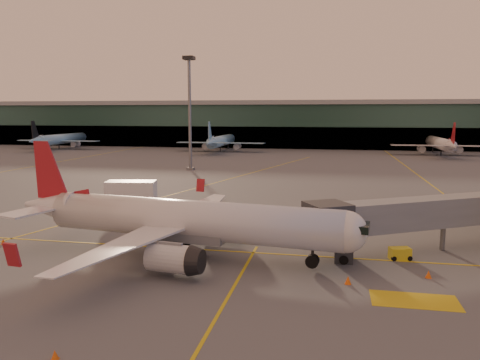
# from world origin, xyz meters

# --- Properties ---
(ground) EXTENTS (600.00, 600.00, 0.00)m
(ground) POSITION_xyz_m (0.00, 0.00, 0.00)
(ground) COLOR #4C4F54
(ground) RESTS_ON ground
(taxi_markings) EXTENTS (100.12, 173.00, 0.01)m
(taxi_markings) POSITION_xyz_m (-7.32, 44.49, 0.01)
(taxi_markings) COLOR gold
(taxi_markings) RESTS_ON ground
(terminal) EXTENTS (400.00, 20.00, 17.60)m
(terminal) POSITION_xyz_m (0.00, 141.79, 8.76)
(terminal) COLOR #19382D
(terminal) RESTS_ON ground
(mast_west_near) EXTENTS (2.40, 2.40, 25.60)m
(mast_west_near) POSITION_xyz_m (-20.00, 66.00, 14.86)
(mast_west_near) COLOR slate
(mast_west_near) RESTS_ON ground
(distant_aircraft_row) EXTENTS (290.00, 34.00, 13.00)m
(distant_aircraft_row) POSITION_xyz_m (-21.00, 118.00, 0.00)
(distant_aircraft_row) COLOR #80B5D7
(distant_aircraft_row) RESTS_ON ground
(main_airplane) EXTENTS (34.06, 30.81, 10.28)m
(main_airplane) POSITION_xyz_m (-1.48, 2.64, 3.34)
(main_airplane) COLOR silver
(main_airplane) RESTS_ON ground
(jet_bridge) EXTENTS (26.74, 17.14, 5.33)m
(jet_bridge) POSITION_xyz_m (23.82, 10.13, 3.61)
(jet_bridge) COLOR slate
(jet_bridge) RESTS_ON ground
(catering_truck) EXTENTS (6.39, 3.60, 4.68)m
(catering_truck) POSITION_xyz_m (-12.31, 16.53, 2.66)
(catering_truck) COLOR #B22719
(catering_truck) RESTS_ON ground
(gpu_cart) EXTENTS (2.07, 1.55, 1.08)m
(gpu_cart) POSITION_xyz_m (18.26, 5.54, 0.53)
(gpu_cart) COLOR gold
(gpu_cart) RESTS_ON ground
(cone_nose) EXTENTS (0.48, 0.48, 0.61)m
(cone_nose) POSITION_xyz_m (19.85, 1.01, 0.30)
(cone_nose) COLOR #EC580C
(cone_nose) RESTS_ON ground
(cone_tail) EXTENTS (0.44, 0.44, 0.57)m
(cone_tail) POSITION_xyz_m (-20.13, 2.98, 0.27)
(cone_tail) COLOR #EC580C
(cone_tail) RESTS_ON ground
(cone_wing_right) EXTENTS (0.42, 0.42, 0.53)m
(cone_wing_right) POSITION_xyz_m (-2.21, -16.05, 0.26)
(cone_wing_right) COLOR #EC580C
(cone_wing_right) RESTS_ON ground
(cone_fwd) EXTENTS (0.50, 0.50, 0.64)m
(cone_fwd) POSITION_xyz_m (13.50, -1.62, 0.31)
(cone_fwd) COLOR #EC580C
(cone_fwd) RESTS_ON ground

